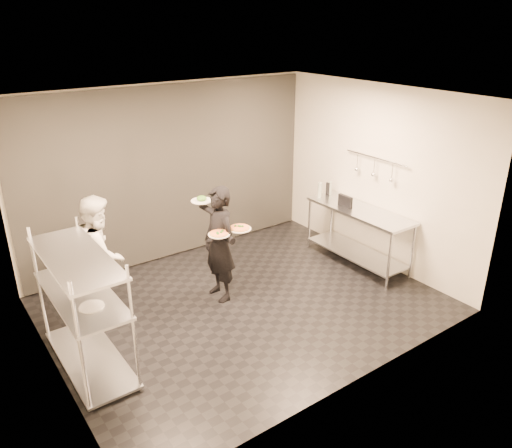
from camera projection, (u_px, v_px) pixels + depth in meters
room_shell at (198, 186)px, 7.26m from camera, size 5.00×4.00×2.80m
pass_rack at (83, 305)px, 5.46m from camera, size 0.60×1.60×1.50m
prep_counter at (358, 227)px, 7.85m from camera, size 0.60×1.80×0.92m
utensil_rail at (375, 168)px, 7.62m from camera, size 0.07×1.20×0.31m
waiter at (219, 244)px, 6.80m from camera, size 0.40×0.60×1.63m
chef at (101, 253)px, 6.60m from camera, size 0.85×0.95×1.59m
pizza_plate_near at (219, 234)px, 6.48m from camera, size 0.29×0.29×0.05m
pizza_plate_far at (240, 228)px, 6.66m from camera, size 0.30×0.30×0.05m
salad_plate at (202, 199)px, 6.75m from camera, size 0.29×0.29×0.07m
pos_monitor at (345, 201)px, 7.79m from camera, size 0.05×0.27×0.19m
bottle_green at (320, 190)px, 8.22m from camera, size 0.07×0.07×0.25m
bottle_clear at (330, 188)px, 8.35m from camera, size 0.07×0.07×0.22m
bottle_dark at (328, 189)px, 8.33m from camera, size 0.06×0.06×0.21m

